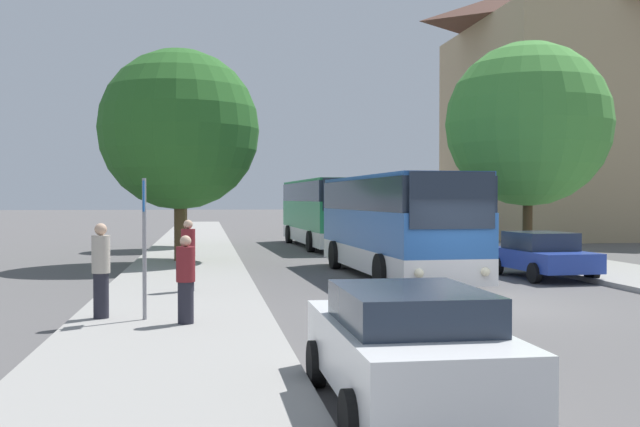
% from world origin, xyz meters
% --- Properties ---
extents(ground_plane, '(300.00, 300.00, 0.00)m').
position_xyz_m(ground_plane, '(0.00, 0.00, 0.00)').
color(ground_plane, '#565454').
rests_on(ground_plane, ground).
extents(sidewalk_left, '(4.00, 120.00, 0.15)m').
position_xyz_m(sidewalk_left, '(-7.00, 0.00, 0.07)').
color(sidewalk_left, gray).
rests_on(sidewalk_left, ground_plane).
extents(building_right_background, '(18.26, 14.93, 18.31)m').
position_xyz_m(building_right_background, '(20.07, 29.86, 9.16)').
color(building_right_background, tan).
rests_on(building_right_background, ground_plane).
extents(bus_front, '(3.08, 10.57, 3.22)m').
position_xyz_m(bus_front, '(-0.39, 6.67, 1.73)').
color(bus_front, silver).
rests_on(bus_front, ground_plane).
extents(bus_middle, '(3.09, 11.95, 3.45)m').
position_xyz_m(bus_middle, '(-0.33, 21.64, 1.84)').
color(bus_middle, silver).
rests_on(bus_middle, ground_plane).
extents(parked_car_left_curb, '(2.01, 4.15, 1.48)m').
position_xyz_m(parked_car_left_curb, '(-3.99, -8.03, 0.78)').
color(parked_car_left_curb, silver).
rests_on(parked_car_left_curb, ground_plane).
extents(parked_car_right_near, '(2.24, 4.19, 1.46)m').
position_xyz_m(parked_car_right_near, '(4.16, 5.67, 0.76)').
color(parked_car_right_near, '#233D9E').
rests_on(parked_car_right_near, ground_plane).
extents(parked_car_right_far, '(2.20, 4.52, 1.50)m').
position_xyz_m(parked_car_right_far, '(4.06, 26.20, 0.79)').
color(parked_car_right_far, red).
rests_on(parked_car_right_far, ground_plane).
extents(bus_stop_sign, '(0.08, 0.45, 2.77)m').
position_xyz_m(bus_stop_sign, '(-7.53, -1.61, 1.86)').
color(bus_stop_sign, gray).
rests_on(bus_stop_sign, sidewalk_left).
extents(pedestrian_waiting_near, '(0.36, 0.36, 1.68)m').
position_xyz_m(pedestrian_waiting_near, '(-6.72, -2.22, 0.99)').
color(pedestrian_waiting_near, '#23232D').
rests_on(pedestrian_waiting_near, sidewalk_left).
extents(pedestrian_waiting_far, '(0.36, 0.36, 1.89)m').
position_xyz_m(pedestrian_waiting_far, '(-8.40, -1.31, 1.11)').
color(pedestrian_waiting_far, '#23232D').
rests_on(pedestrian_waiting_far, sidewalk_left).
extents(pedestrian_walking_back, '(0.36, 0.36, 1.83)m').
position_xyz_m(pedestrian_walking_back, '(-6.79, 2.79, 1.08)').
color(pedestrian_walking_back, '#23232D').
rests_on(pedestrian_walking_back, sidewalk_left).
extents(tree_left_near, '(6.08, 6.08, 8.02)m').
position_xyz_m(tree_left_near, '(-7.33, 12.29, 5.13)').
color(tree_left_near, '#513D23').
rests_on(tree_left_near, sidewalk_left).
extents(tree_left_far, '(4.17, 4.17, 6.53)m').
position_xyz_m(tree_left_far, '(-7.44, 20.92, 4.58)').
color(tree_left_far, brown).
rests_on(tree_left_far, sidewalk_left).
extents(tree_right_near, '(6.76, 6.76, 8.81)m').
position_xyz_m(tree_right_near, '(6.81, 12.61, 5.57)').
color(tree_right_near, '#47331E').
rests_on(tree_right_near, sidewalk_right).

